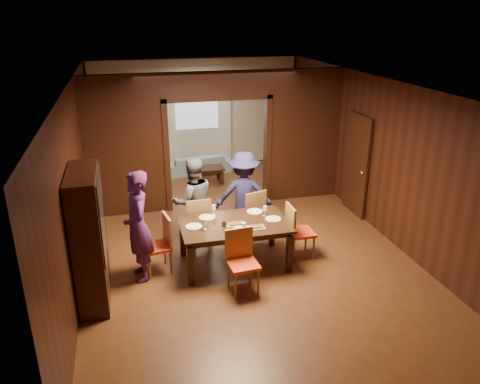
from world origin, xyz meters
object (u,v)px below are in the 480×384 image
object	(u,v)px
sofa	(198,164)
hutch	(89,238)
chair_right	(301,231)
chair_far_r	(250,213)
person_grey	(193,202)
coffee_table	(208,175)
dining_table	(234,243)
chair_far_l	(197,221)
person_navy	(244,194)
chair_left	(156,245)
chair_near	(243,263)
person_purple	(138,227)

from	to	relation	value
sofa	hutch	xyz separation A→B (m)	(-2.43, -5.35, 0.75)
chair_right	chair_far_r	world-z (taller)	same
person_grey	coffee_table	world-z (taller)	person_grey
sofa	coffee_table	xyz separation A→B (m)	(0.11, -0.83, -0.05)
chair_right	dining_table	bearing A→B (deg)	89.06
dining_table	chair_far_l	xyz separation A→B (m)	(-0.50, 0.81, 0.10)
chair_right	chair_far_r	xyz separation A→B (m)	(-0.66, 0.95, 0.00)
person_navy	person_grey	bearing A→B (deg)	19.76
person_grey	dining_table	distance (m)	1.17
chair_left	chair_far_r	bearing A→B (deg)	105.70
sofa	chair_near	xyz separation A→B (m)	(-0.24, -5.70, 0.24)
person_purple	chair_right	xyz separation A→B (m)	(2.73, 0.03, -0.41)
person_purple	sofa	bearing A→B (deg)	154.51
coffee_table	chair_far_r	bearing A→B (deg)	-85.64
person_navy	chair_near	world-z (taller)	person_navy
person_navy	sofa	distance (m)	3.87
person_navy	dining_table	distance (m)	1.22
person_purple	chair_near	bearing A→B (deg)	56.29
coffee_table	hutch	xyz separation A→B (m)	(-2.54, -4.52, 0.80)
chair_left	chair_far_r	size ratio (longest dim) A/B	1.00
person_navy	hutch	bearing A→B (deg)	42.66
person_navy	chair_left	bearing A→B (deg)	42.80
sofa	chair_right	distance (m)	5.00
person_grey	chair_right	distance (m)	1.99
person_purple	chair_right	bearing A→B (deg)	84.61
hutch	chair_left	bearing A→B (deg)	29.39
person_grey	person_purple	bearing A→B (deg)	38.15
coffee_table	chair_far_r	xyz separation A→B (m)	(0.24, -3.11, 0.28)
dining_table	hutch	world-z (taller)	hutch
dining_table	chair_right	world-z (taller)	chair_right
chair_right	person_purple	bearing A→B (deg)	90.76
coffee_table	dining_table	bearing A→B (deg)	-94.02
chair_far_l	hutch	xyz separation A→B (m)	(-1.76, -1.29, 0.52)
coffee_table	chair_near	distance (m)	4.89
chair_far_l	chair_far_r	distance (m)	1.02
dining_table	chair_far_l	bearing A→B (deg)	121.34
person_purple	chair_left	world-z (taller)	person_purple
chair_far_l	dining_table	bearing A→B (deg)	120.34
chair_left	chair_right	size ratio (longest dim) A/B	1.00
coffee_table	chair_near	world-z (taller)	chair_near
person_navy	coffee_table	xyz separation A→B (m)	(-0.16, 2.99, -0.62)
dining_table	person_grey	bearing A→B (deg)	119.91
person_navy	chair_far_l	xyz separation A→B (m)	(-0.94, -0.24, -0.34)
chair_far_l	chair_far_r	size ratio (longest dim) A/B	1.00
person_grey	chair_near	size ratio (longest dim) A/B	1.69
person_purple	person_grey	distance (m)	1.42
dining_table	chair_far_l	size ratio (longest dim) A/B	1.84
chair_right	chair_far_l	world-z (taller)	same
chair_right	chair_far_l	distance (m)	1.87
person_navy	sofa	size ratio (longest dim) A/B	0.96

